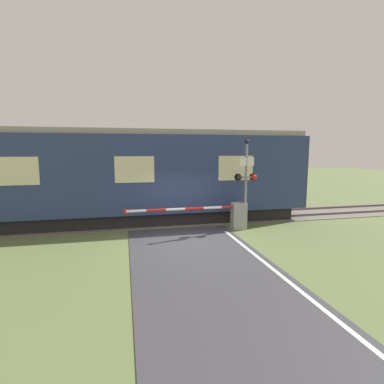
% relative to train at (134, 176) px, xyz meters
% --- Properties ---
extents(ground_plane, '(80.00, 80.00, 0.00)m').
position_rel_train_xyz_m(ground_plane, '(1.75, -3.59, -2.17)').
color(ground_plane, '#5B6B3D').
extents(track_bed, '(36.00, 3.20, 0.13)m').
position_rel_train_xyz_m(track_bed, '(1.75, 0.00, -2.14)').
color(track_bed, '#666056').
rests_on(track_bed, ground_plane).
extents(train, '(16.14, 2.83, 4.24)m').
position_rel_train_xyz_m(train, '(0.00, 0.00, 0.00)').
color(train, black).
rests_on(train, ground_plane).
extents(crossing_barrier, '(5.09, 0.44, 1.14)m').
position_rel_train_xyz_m(crossing_barrier, '(3.91, -2.25, -1.53)').
color(crossing_barrier, gray).
rests_on(crossing_barrier, ground_plane).
extents(signal_post, '(0.97, 0.26, 3.79)m').
position_rel_train_xyz_m(signal_post, '(4.53, -2.37, -0.01)').
color(signal_post, gray).
rests_on(signal_post, ground_plane).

